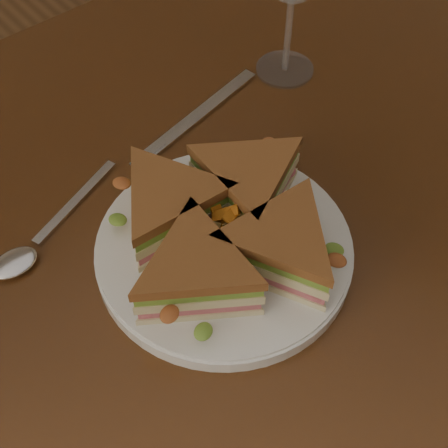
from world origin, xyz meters
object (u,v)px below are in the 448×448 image
at_px(plate, 224,250).
at_px(sandwich_wedges, 224,227).
at_px(spoon, 30,248).
at_px(table, 167,279).
at_px(knife, 192,121).

xyz_separation_m(plate, sandwich_wedges, (0.00, 0.00, 0.04)).
distance_m(plate, sandwich_wedges, 0.04).
bearing_deg(sandwich_wedges, spoon, 138.79).
height_order(table, knife, knife).
height_order(table, sandwich_wedges, sandwich_wedges).
relative_size(plate, spoon, 1.46).
bearing_deg(table, knife, 40.45).
relative_size(plate, sandwich_wedges, 0.90).
bearing_deg(table, plate, -65.95).
height_order(table, spoon, spoon).
relative_size(spoon, knife, 0.82).
relative_size(sandwich_wedges, knife, 1.33).
bearing_deg(knife, plate, -128.90).
xyz_separation_m(plate, knife, (0.09, 0.17, -0.01)).
bearing_deg(plate, knife, 61.67).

